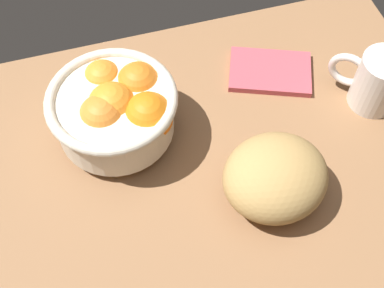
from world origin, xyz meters
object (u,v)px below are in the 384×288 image
Objects in this scene: fruit_bowl at (117,108)px; bread_loaf at (275,177)px; mug at (376,81)px; napkin_folded at (270,72)px.

fruit_bowl reaches higher than bread_loaf.
bread_loaf is at bearing -151.42° from mug.
bread_loaf is 24.19cm from mug.
mug is (13.44, -9.58, 4.18)cm from napkin_folded.
mug is (21.24, 11.57, 0.17)cm from bread_loaf.
napkin_folded is at bearing 69.76° from bread_loaf.
fruit_bowl is at bearing 138.51° from bread_loaf.
fruit_bowl is 40.25cm from mug.
napkin_folded is 1.34× the size of mug.
fruit_bowl reaches higher than napkin_folded.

